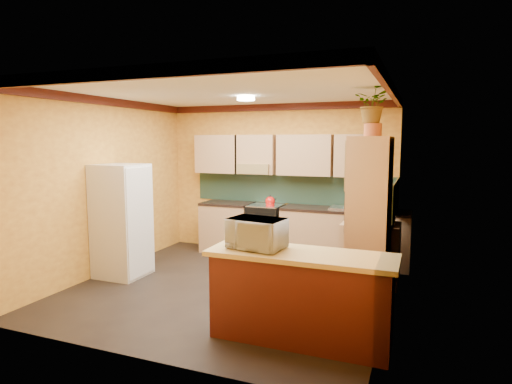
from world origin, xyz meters
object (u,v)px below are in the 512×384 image
(base_cabinets_back, at_px, (299,234))
(stove, at_px, (266,230))
(breakfast_bar, at_px, (300,299))
(fridge, at_px, (122,221))
(pantry, at_px, (369,220))
(microwave, at_px, (257,233))

(base_cabinets_back, bearing_deg, stove, -180.00)
(base_cabinets_back, distance_m, breakfast_bar, 3.11)
(base_cabinets_back, bearing_deg, fridge, -139.95)
(base_cabinets_back, height_order, breakfast_bar, same)
(pantry, bearing_deg, base_cabinets_back, 130.45)
(fridge, relative_size, microwave, 2.99)
(base_cabinets_back, relative_size, stove, 4.01)
(fridge, distance_m, microwave, 2.84)
(breakfast_bar, distance_m, microwave, 0.81)
(pantry, relative_size, breakfast_bar, 1.17)
(base_cabinets_back, relative_size, pantry, 1.74)
(pantry, xyz_separation_m, microwave, (-0.99, -1.41, 0.04))
(stove, xyz_separation_m, microwave, (0.99, -2.99, 0.63))
(base_cabinets_back, xyz_separation_m, pantry, (1.35, -1.58, 0.61))
(fridge, height_order, breakfast_bar, fridge)
(fridge, bearing_deg, stove, 49.33)
(base_cabinets_back, relative_size, microwave, 6.42)
(breakfast_bar, height_order, microwave, microwave)
(pantry, bearing_deg, fridge, -175.09)
(fridge, bearing_deg, pantry, 4.91)
(fridge, distance_m, breakfast_bar, 3.31)
(base_cabinets_back, height_order, microwave, microwave)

